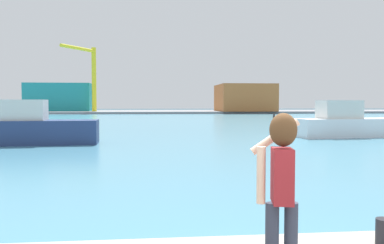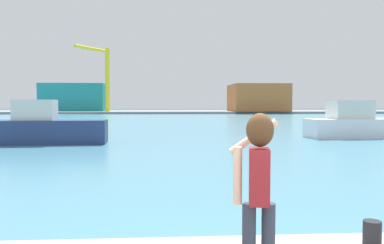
% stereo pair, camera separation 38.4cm
% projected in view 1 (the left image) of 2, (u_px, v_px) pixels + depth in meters
% --- Properties ---
extents(ground_plane, '(220.00, 220.00, 0.00)m').
position_uv_depth(ground_plane, '(164.00, 121.00, 53.34)').
color(ground_plane, '#334751').
extents(harbor_water, '(140.00, 100.00, 0.02)m').
position_uv_depth(harbor_water, '(163.00, 120.00, 55.33)').
color(harbor_water, teal).
rests_on(harbor_water, ground_plane).
extents(far_shore_dock, '(140.00, 20.00, 0.50)m').
position_uv_depth(far_shore_dock, '(158.00, 112.00, 95.06)').
color(far_shore_dock, gray).
rests_on(far_shore_dock, ground_plane).
extents(person_photographer, '(0.53, 0.56, 1.74)m').
position_uv_depth(person_photographer, '(281.00, 179.00, 4.08)').
color(person_photographer, '#2D3342').
rests_on(person_photographer, quay_promenade).
extents(boat_moored, '(6.62, 2.37, 2.59)m').
position_uv_depth(boat_moored, '(38.00, 128.00, 23.22)').
color(boat_moored, navy).
rests_on(boat_moored, harbor_water).
extents(boat_moored_2, '(8.08, 2.98, 2.57)m').
position_uv_depth(boat_moored_2, '(349.00, 124.00, 28.22)').
color(boat_moored_2, white).
rests_on(boat_moored_2, harbor_water).
extents(warehouse_left, '(14.71, 8.40, 6.42)m').
position_uv_depth(warehouse_left, '(60.00, 97.00, 93.78)').
color(warehouse_left, teal).
rests_on(warehouse_left, far_shore_dock).
extents(warehouse_right, '(12.19, 13.38, 6.12)m').
position_uv_depth(warehouse_right, '(244.00, 98.00, 93.03)').
color(warehouse_right, '#B26633').
rests_on(warehouse_right, far_shore_dock).
extents(port_crane, '(5.94, 9.58, 14.14)m').
position_uv_depth(port_crane, '(90.00, 72.00, 87.66)').
color(port_crane, yellow).
rests_on(port_crane, far_shore_dock).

